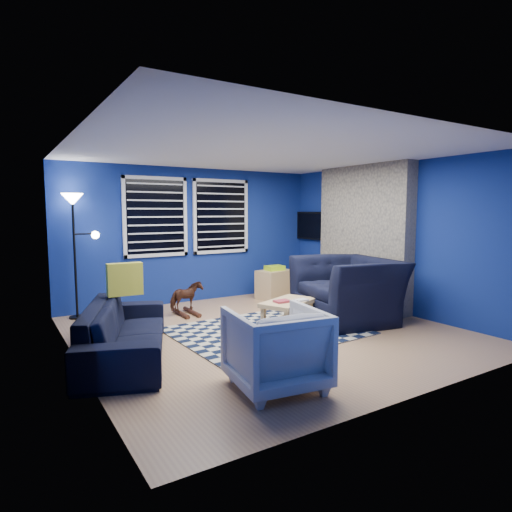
{
  "coord_description": "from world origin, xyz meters",
  "views": [
    {
      "loc": [
        -3.25,
        -4.93,
        1.7
      ],
      "look_at": [
        -0.0,
        0.3,
        1.05
      ],
      "focal_mm": 30.0,
      "sensor_mm": 36.0,
      "label": 1
    }
  ],
  "objects_px": {
    "tv": "(313,226)",
    "floor_lamp": "(75,216)",
    "sofa": "(125,331)",
    "armchair_bent": "(276,348)",
    "coffee_table": "(288,308)",
    "rocking_horse": "(186,297)",
    "armchair_big": "(348,290)",
    "cabinet": "(275,284)"
  },
  "relations": [
    {
      "from": "armchair_big",
      "to": "coffee_table",
      "type": "height_order",
      "value": "armchair_big"
    },
    {
      "from": "rocking_horse",
      "to": "floor_lamp",
      "type": "bearing_deg",
      "value": 50.16
    },
    {
      "from": "sofa",
      "to": "armchair_bent",
      "type": "bearing_deg",
      "value": -128.4
    },
    {
      "from": "tv",
      "to": "floor_lamp",
      "type": "distance_m",
      "value": 4.59
    },
    {
      "from": "armchair_bent",
      "to": "coffee_table",
      "type": "bearing_deg",
      "value": -121.12
    },
    {
      "from": "sofa",
      "to": "tv",
      "type": "bearing_deg",
      "value": -45.22
    },
    {
      "from": "rocking_horse",
      "to": "sofa",
      "type": "bearing_deg",
      "value": 122.63
    },
    {
      "from": "armchair_big",
      "to": "cabinet",
      "type": "bearing_deg",
      "value": -170.32
    },
    {
      "from": "floor_lamp",
      "to": "sofa",
      "type": "bearing_deg",
      "value": -86.4
    },
    {
      "from": "coffee_table",
      "to": "sofa",
      "type": "bearing_deg",
      "value": 179.89
    },
    {
      "from": "rocking_horse",
      "to": "cabinet",
      "type": "xyz_separation_m",
      "value": [
        2.0,
        0.35,
        -0.02
      ]
    },
    {
      "from": "armchair_bent",
      "to": "cabinet",
      "type": "distance_m",
      "value": 4.28
    },
    {
      "from": "coffee_table",
      "to": "floor_lamp",
      "type": "relative_size",
      "value": 0.5
    },
    {
      "from": "rocking_horse",
      "to": "cabinet",
      "type": "distance_m",
      "value": 2.03
    },
    {
      "from": "coffee_table",
      "to": "tv",
      "type": "bearing_deg",
      "value": 43.98
    },
    {
      "from": "tv",
      "to": "cabinet",
      "type": "bearing_deg",
      "value": -173.97
    },
    {
      "from": "cabinet",
      "to": "floor_lamp",
      "type": "bearing_deg",
      "value": 161.63
    },
    {
      "from": "armchair_bent",
      "to": "floor_lamp",
      "type": "relative_size",
      "value": 0.44
    },
    {
      "from": "armchair_big",
      "to": "rocking_horse",
      "type": "height_order",
      "value": "armchair_big"
    },
    {
      "from": "armchair_big",
      "to": "armchair_bent",
      "type": "bearing_deg",
      "value": -48.04
    },
    {
      "from": "sofa",
      "to": "rocking_horse",
      "type": "bearing_deg",
      "value": -21.67
    },
    {
      "from": "armchair_big",
      "to": "floor_lamp",
      "type": "xyz_separation_m",
      "value": [
        -3.55,
        2.36,
        1.13
      ]
    },
    {
      "from": "sofa",
      "to": "rocking_horse",
      "type": "height_order",
      "value": "sofa"
    },
    {
      "from": "armchair_big",
      "to": "sofa",
      "type": "bearing_deg",
      "value": -82.22
    },
    {
      "from": "cabinet",
      "to": "tv",
      "type": "bearing_deg",
      "value": -6.61
    },
    {
      "from": "armchair_bent",
      "to": "coffee_table",
      "type": "relative_size",
      "value": 0.87
    },
    {
      "from": "armchair_big",
      "to": "armchair_bent",
      "type": "xyz_separation_m",
      "value": [
        -2.41,
        -1.54,
        -0.09
      ]
    },
    {
      "from": "armchair_bent",
      "to": "floor_lamp",
      "type": "bearing_deg",
      "value": -65.45
    },
    {
      "from": "armchair_big",
      "to": "armchair_bent",
      "type": "relative_size",
      "value": 1.73
    },
    {
      "from": "tv",
      "to": "sofa",
      "type": "xyz_separation_m",
      "value": [
        -4.43,
        -2.02,
        -1.08
      ]
    },
    {
      "from": "armchair_bent",
      "to": "floor_lamp",
      "type": "xyz_separation_m",
      "value": [
        -1.14,
        3.9,
        1.23
      ]
    },
    {
      "from": "coffee_table",
      "to": "cabinet",
      "type": "relative_size",
      "value": 1.33
    },
    {
      "from": "rocking_horse",
      "to": "coffee_table",
      "type": "bearing_deg",
      "value": -164.62
    },
    {
      "from": "cabinet",
      "to": "sofa",
      "type": "bearing_deg",
      "value": -163.33
    },
    {
      "from": "rocking_horse",
      "to": "armchair_bent",
      "type": "bearing_deg",
      "value": 157.31
    },
    {
      "from": "coffee_table",
      "to": "cabinet",
      "type": "bearing_deg",
      "value": 60.94
    },
    {
      "from": "floor_lamp",
      "to": "coffee_table",
      "type": "bearing_deg",
      "value": -42.46
    },
    {
      "from": "armchair_big",
      "to": "floor_lamp",
      "type": "distance_m",
      "value": 4.41
    },
    {
      "from": "coffee_table",
      "to": "floor_lamp",
      "type": "distance_m",
      "value": 3.61
    },
    {
      "from": "rocking_horse",
      "to": "cabinet",
      "type": "relative_size",
      "value": 0.75
    },
    {
      "from": "tv",
      "to": "armchair_big",
      "type": "relative_size",
      "value": 0.67
    },
    {
      "from": "tv",
      "to": "armchair_big",
      "type": "height_order",
      "value": "tv"
    }
  ]
}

